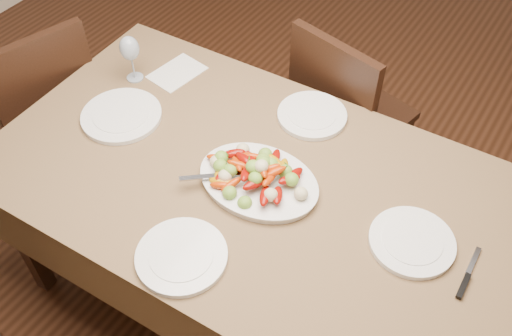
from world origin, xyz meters
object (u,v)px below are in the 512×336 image
at_px(chair_left, 41,109).
at_px(plate_near, 182,256).
at_px(chair_far, 353,114).
at_px(plate_far, 312,115).
at_px(wine_glass, 131,57).
at_px(serving_platter, 259,182).
at_px(plate_right, 412,242).
at_px(plate_left, 122,116).
at_px(dining_table, 256,245).

height_order(chair_left, plate_near, chair_left).
xyz_separation_m(chair_far, plate_far, (-0.01, -0.40, 0.29)).
bearing_deg(wine_glass, plate_far, 14.87).
distance_m(chair_left, wine_glass, 0.64).
height_order(chair_left, serving_platter, chair_left).
height_order(plate_far, wine_glass, wine_glass).
bearing_deg(plate_right, plate_left, -176.92).
bearing_deg(chair_left, dining_table, 104.42).
xyz_separation_m(plate_near, wine_glass, (-0.68, 0.56, 0.09)).
height_order(serving_platter, wine_glass, wine_glass).
distance_m(dining_table, plate_near, 0.54).
height_order(plate_near, wine_glass, wine_glass).
bearing_deg(dining_table, plate_near, -92.71).
bearing_deg(chair_far, plate_near, 100.63).
distance_m(chair_far, plate_left, 1.03).
relative_size(chair_far, plate_near, 3.45).
bearing_deg(plate_far, chair_far, 88.22).
xyz_separation_m(plate_right, plate_far, (-0.53, 0.33, 0.00)).
distance_m(plate_left, plate_right, 1.12).
bearing_deg(plate_left, plate_near, -32.61).
bearing_deg(plate_far, plate_left, -146.64).
bearing_deg(dining_table, chair_left, 178.52).
height_order(chair_left, plate_right, chair_left).
relative_size(chair_far, chair_left, 1.00).
bearing_deg(dining_table, wine_glass, 164.96).
distance_m(chair_left, plate_near, 1.26).
relative_size(plate_near, wine_glass, 1.34).
bearing_deg(plate_right, dining_table, -175.10).
bearing_deg(chair_far, plate_left, 64.90).
distance_m(plate_far, plate_near, 0.75).
bearing_deg(chair_far, serving_platter, 102.45).
bearing_deg(plate_near, chair_far, 88.31).
bearing_deg(chair_left, wine_glass, 123.89).
bearing_deg(plate_right, plate_near, -142.58).
bearing_deg(wine_glass, serving_platter, -15.54).
bearing_deg(plate_far, plate_right, -31.63).
xyz_separation_m(dining_table, plate_far, (0.00, 0.37, 0.39)).
distance_m(chair_far, serving_platter, 0.84).
bearing_deg(serving_platter, plate_left, -179.73).
height_order(serving_platter, plate_near, serving_platter).
height_order(plate_right, plate_near, same).
relative_size(plate_right, plate_near, 0.95).
relative_size(chair_far, serving_platter, 2.37).
height_order(chair_left, plate_left, chair_left).
bearing_deg(plate_left, chair_far, 52.58).
bearing_deg(plate_far, plate_near, -91.64).
bearing_deg(plate_left, plate_far, 33.36).
bearing_deg(chair_left, plate_left, 101.59).
bearing_deg(serving_platter, plate_near, -95.56).
relative_size(plate_far, plate_near, 0.93).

